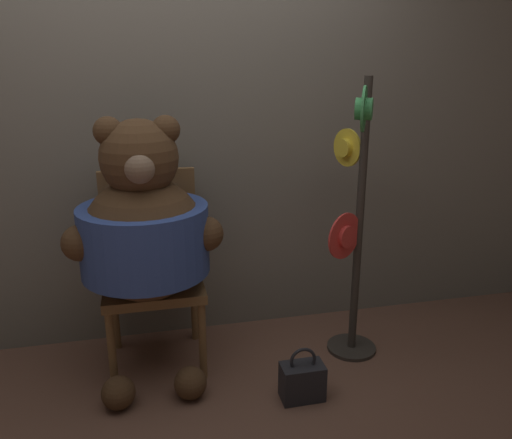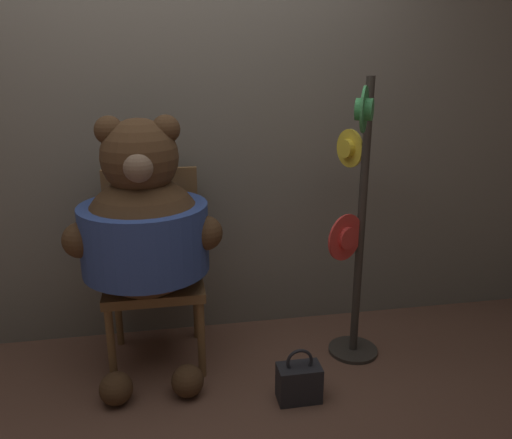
# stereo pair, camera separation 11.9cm
# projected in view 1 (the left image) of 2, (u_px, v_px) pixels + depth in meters

# --- Properties ---
(ground_plane) EXTENTS (14.00, 14.00, 0.00)m
(ground_plane) POSITION_uv_depth(u_px,v_px,m) (184.00, 391.00, 2.53)
(ground_plane) COLOR brown
(wall_back) EXTENTS (8.00, 0.10, 2.46)m
(wall_back) POSITION_uv_depth(u_px,v_px,m) (164.00, 131.00, 2.80)
(wall_back) COLOR slate
(wall_back) RESTS_ON ground_plane
(chair) EXTENTS (0.51, 0.47, 1.05)m
(chair) POSITION_uv_depth(u_px,v_px,m) (152.00, 262.00, 2.70)
(chair) COLOR brown
(chair) RESTS_ON ground_plane
(teddy_bear) EXTENTS (0.77, 0.68, 1.36)m
(teddy_bear) POSITION_uv_depth(u_px,v_px,m) (144.00, 231.00, 2.47)
(teddy_bear) COLOR #4C331E
(teddy_bear) RESTS_ON ground_plane
(hat_display_rack) EXTENTS (0.36, 0.46, 1.53)m
(hat_display_rack) POSITION_uv_depth(u_px,v_px,m) (354.00, 223.00, 2.65)
(hat_display_rack) COLOR #332D28
(hat_display_rack) RESTS_ON ground_plane
(handbag_on_ground) EXTENTS (0.21, 0.12, 0.28)m
(handbag_on_ground) POSITION_uv_depth(u_px,v_px,m) (302.00, 380.00, 2.45)
(handbag_on_ground) COLOR #232328
(handbag_on_ground) RESTS_ON ground_plane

